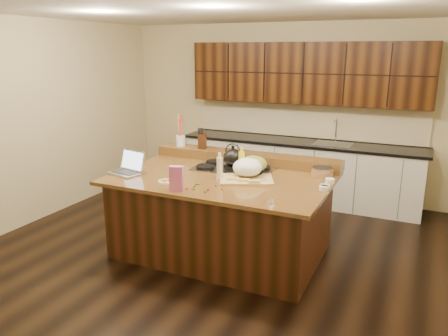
% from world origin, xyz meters
% --- Properties ---
extents(room, '(5.52, 5.02, 2.72)m').
position_xyz_m(room, '(0.00, 0.00, 1.35)').
color(room, black).
rests_on(room, ground).
extents(island, '(2.40, 1.60, 0.92)m').
position_xyz_m(island, '(0.00, 0.00, 0.46)').
color(island, black).
rests_on(island, ground).
extents(back_ledge, '(2.40, 0.30, 0.12)m').
position_xyz_m(back_ledge, '(0.00, 0.70, 0.98)').
color(back_ledge, black).
rests_on(back_ledge, island).
extents(cooktop, '(0.92, 0.52, 0.05)m').
position_xyz_m(cooktop, '(0.00, 0.30, 0.94)').
color(cooktop, gray).
rests_on(cooktop, island).
extents(back_counter, '(3.70, 0.66, 2.40)m').
position_xyz_m(back_counter, '(0.30, 2.23, 0.98)').
color(back_counter, silver).
rests_on(back_counter, ground).
extents(kettle, '(0.29, 0.29, 0.20)m').
position_xyz_m(kettle, '(0.00, 0.30, 1.07)').
color(kettle, black).
rests_on(kettle, cooktop).
extents(green_bowl, '(0.32, 0.32, 0.18)m').
position_xyz_m(green_bowl, '(0.30, 0.17, 1.05)').
color(green_bowl, olive).
rests_on(green_bowl, cooktop).
extents(laptop, '(0.41, 0.35, 0.25)m').
position_xyz_m(laptop, '(-1.03, -0.33, 0.99)').
color(laptop, '#B7B7BC').
rests_on(laptop, island).
extents(oil_bottle, '(0.08, 0.08, 0.27)m').
position_xyz_m(oil_bottle, '(0.18, 0.13, 1.06)').
color(oil_bottle, gold).
rests_on(oil_bottle, island).
extents(vinegar_bottle, '(0.08, 0.08, 0.25)m').
position_xyz_m(vinegar_bottle, '(0.03, -0.14, 1.04)').
color(vinegar_bottle, silver).
rests_on(vinegar_bottle, island).
extents(wooden_tray, '(0.68, 0.60, 0.23)m').
position_xyz_m(wooden_tray, '(0.30, 0.01, 1.02)').
color(wooden_tray, tan).
rests_on(wooden_tray, island).
extents(ramekin_a, '(0.13, 0.13, 0.04)m').
position_xyz_m(ramekin_a, '(1.15, -0.03, 0.94)').
color(ramekin_a, white).
rests_on(ramekin_a, island).
extents(ramekin_b, '(0.12, 0.12, 0.04)m').
position_xyz_m(ramekin_b, '(1.15, 0.00, 0.94)').
color(ramekin_b, white).
rests_on(ramekin_b, island).
extents(ramekin_c, '(0.12, 0.12, 0.04)m').
position_xyz_m(ramekin_c, '(1.15, 0.25, 0.94)').
color(ramekin_c, white).
rests_on(ramekin_c, island).
extents(strainer_bowl, '(0.32, 0.32, 0.09)m').
position_xyz_m(strainer_bowl, '(1.03, 0.43, 0.97)').
color(strainer_bowl, '#996B3F').
rests_on(strainer_bowl, island).
extents(kitchen_timer, '(0.08, 0.08, 0.07)m').
position_xyz_m(kitchen_timer, '(0.80, -0.65, 0.96)').
color(kitchen_timer, silver).
rests_on(kitchen_timer, island).
extents(pink_bag, '(0.15, 0.11, 0.25)m').
position_xyz_m(pink_bag, '(-0.20, -0.66, 1.05)').
color(pink_bag, '#C35C8C').
rests_on(pink_bag, island).
extents(candy_plate, '(0.23, 0.23, 0.01)m').
position_xyz_m(candy_plate, '(-0.45, -0.45, 0.93)').
color(candy_plate, white).
rests_on(candy_plate, island).
extents(package_box, '(0.10, 0.07, 0.13)m').
position_xyz_m(package_box, '(-1.15, -0.01, 0.98)').
color(package_box, gold).
rests_on(package_box, island).
extents(utensil_crock, '(0.14, 0.14, 0.14)m').
position_xyz_m(utensil_crock, '(-0.94, 0.70, 1.11)').
color(utensil_crock, white).
rests_on(utensil_crock, back_ledge).
extents(knife_block, '(0.15, 0.18, 0.20)m').
position_xyz_m(knife_block, '(-0.61, 0.70, 1.14)').
color(knife_block, black).
rests_on(knife_block, back_ledge).
extents(gumdrop_0, '(0.02, 0.02, 0.02)m').
position_xyz_m(gumdrop_0, '(-0.08, -0.50, 0.93)').
color(gumdrop_0, red).
rests_on(gumdrop_0, island).
extents(gumdrop_1, '(0.02, 0.02, 0.02)m').
position_xyz_m(gumdrop_1, '(-0.06, -0.57, 0.93)').
color(gumdrop_1, '#198C26').
rests_on(gumdrop_1, island).
extents(gumdrop_2, '(0.02, 0.02, 0.02)m').
position_xyz_m(gumdrop_2, '(0.11, -0.38, 0.93)').
color(gumdrop_2, red).
rests_on(gumdrop_2, island).
extents(gumdrop_3, '(0.02, 0.02, 0.02)m').
position_xyz_m(gumdrop_3, '(-0.08, -0.54, 0.93)').
color(gumdrop_3, '#198C26').
rests_on(gumdrop_3, island).
extents(gumdrop_4, '(0.02, 0.02, 0.02)m').
position_xyz_m(gumdrop_4, '(0.21, -0.46, 0.93)').
color(gumdrop_4, red).
rests_on(gumdrop_4, island).
extents(gumdrop_5, '(0.02, 0.02, 0.02)m').
position_xyz_m(gumdrop_5, '(-0.11, -0.42, 0.93)').
color(gumdrop_5, '#198C26').
rests_on(gumdrop_5, island).
extents(gumdrop_6, '(0.02, 0.02, 0.02)m').
position_xyz_m(gumdrop_6, '(-0.07, -0.57, 0.93)').
color(gumdrop_6, red).
rests_on(gumdrop_6, island).
extents(gumdrop_7, '(0.02, 0.02, 0.02)m').
position_xyz_m(gumdrop_7, '(-0.04, -0.58, 0.93)').
color(gumdrop_7, '#198C26').
rests_on(gumdrop_7, island).
extents(gumdrop_8, '(0.02, 0.02, 0.02)m').
position_xyz_m(gumdrop_8, '(-0.12, -0.60, 0.93)').
color(gumdrop_8, red).
rests_on(gumdrop_8, island).
extents(gumdrop_9, '(0.02, 0.02, 0.02)m').
position_xyz_m(gumdrop_9, '(0.10, -0.61, 0.93)').
color(gumdrop_9, '#198C26').
rests_on(gumdrop_9, island).
extents(gumdrop_10, '(0.02, 0.02, 0.02)m').
position_xyz_m(gumdrop_10, '(0.09, -0.54, 0.93)').
color(gumdrop_10, red).
rests_on(gumdrop_10, island).
extents(gumdrop_11, '(0.02, 0.02, 0.02)m').
position_xyz_m(gumdrop_11, '(-0.08, -0.41, 0.93)').
color(gumdrop_11, '#198C26').
rests_on(gumdrop_11, island).
extents(gumdrop_12, '(0.02, 0.02, 0.02)m').
position_xyz_m(gumdrop_12, '(-0.08, -0.50, 0.93)').
color(gumdrop_12, red).
rests_on(gumdrop_12, island).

